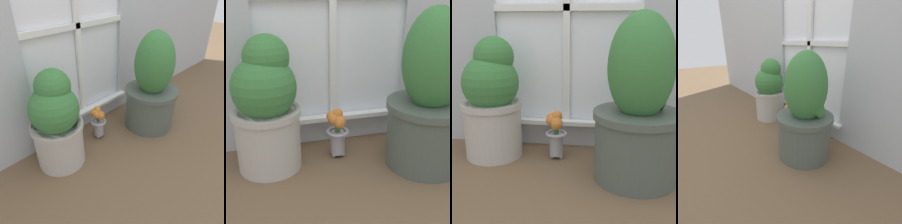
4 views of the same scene
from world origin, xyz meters
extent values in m
plane|color=brown|center=(0.00, 0.00, 0.00)|extent=(10.00, 10.00, 0.00)
cube|color=#B2B7BC|center=(0.00, 0.56, 0.08)|extent=(0.79, 0.05, 0.16)
cube|color=white|center=(0.00, 0.51, 0.15)|extent=(0.85, 0.06, 0.02)
cylinder|color=#B7B2A8|center=(-0.37, 0.34, 0.15)|extent=(0.30, 0.30, 0.30)
cylinder|color=#B7B2A8|center=(-0.37, 0.34, 0.28)|extent=(0.32, 0.32, 0.03)
cylinder|color=#38281E|center=(-0.37, 0.34, 0.29)|extent=(0.27, 0.27, 0.01)
sphere|color=#387538|center=(-0.37, 0.34, 0.40)|extent=(0.29, 0.29, 0.29)
sphere|color=#387538|center=(-0.35, 0.35, 0.53)|extent=(0.20, 0.20, 0.20)
ellipsoid|color=#387538|center=(-0.45, 0.35, 0.38)|extent=(0.05, 0.13, 0.20)
cylinder|color=#4C564C|center=(0.37, 0.17, 0.16)|extent=(0.37, 0.37, 0.32)
cylinder|color=#4C564C|center=(0.37, 0.17, 0.30)|extent=(0.39, 0.39, 0.03)
cylinder|color=#38281E|center=(0.37, 0.17, 0.31)|extent=(0.34, 0.34, 0.01)
ellipsoid|color=#387538|center=(0.37, 0.17, 0.51)|extent=(0.28, 0.28, 0.46)
sphere|color=#99939E|center=(-0.03, 0.37, 0.01)|extent=(0.02, 0.02, 0.02)
sphere|color=#99939E|center=(-0.05, 0.33, 0.01)|extent=(0.02, 0.02, 0.02)
sphere|color=#99939E|center=(0.00, 0.33, 0.01)|extent=(0.02, 0.02, 0.02)
cylinder|color=#99939E|center=(-0.03, 0.35, 0.08)|extent=(0.07, 0.07, 0.12)
torus|color=#99939E|center=(-0.03, 0.35, 0.14)|extent=(0.11, 0.11, 0.02)
cylinder|color=#386633|center=(-0.03, 0.35, 0.17)|extent=(0.02, 0.02, 0.06)
sphere|color=orange|center=(-0.03, 0.35, 0.20)|extent=(0.04, 0.04, 0.04)
sphere|color=orange|center=(-0.02, 0.36, 0.23)|extent=(0.06, 0.06, 0.06)
sphere|color=orange|center=(-0.05, 0.36, 0.22)|extent=(0.05, 0.05, 0.05)
sphere|color=orange|center=(-0.05, 0.33, 0.21)|extent=(0.05, 0.05, 0.05)
sphere|color=orange|center=(-0.02, 0.33, 0.20)|extent=(0.06, 0.06, 0.06)
camera|label=1|loc=(-0.89, -0.63, 1.06)|focal=35.00mm
camera|label=2|loc=(-0.39, -1.01, 0.82)|focal=50.00mm
camera|label=3|loc=(0.23, -1.16, 0.69)|focal=50.00mm
camera|label=4|loc=(1.18, -0.58, 0.80)|focal=28.00mm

